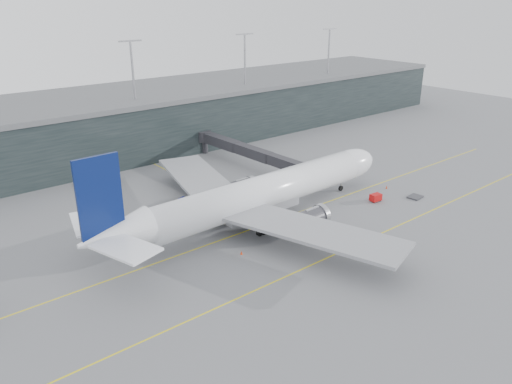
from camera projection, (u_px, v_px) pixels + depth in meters
ground at (236, 223)px, 92.89m from camera, size 320.00×320.00×0.00m
taxiline_a at (250, 230)px, 90.01m from camera, size 160.00×0.25×0.02m
taxiline_b at (313, 264)px, 78.51m from camera, size 160.00×0.25×0.02m
taxiline_lead_main at (199, 187)px, 110.21m from camera, size 0.25×60.00×0.02m
terminal at (103, 124)px, 131.76m from camera, size 240.00×36.00×29.00m
main_aircraft at (260, 194)px, 92.04m from camera, size 67.04×63.14×18.84m
jet_bridge at (248, 151)px, 120.22m from camera, size 4.50×42.62×5.95m
gse_cart at (376, 197)px, 102.11m from camera, size 2.46×1.71×1.59m
baggage_dolly at (415, 197)px, 104.20m from camera, size 3.32×2.80×0.30m
uld_a at (183, 210)px, 96.25m from camera, size 1.95×1.58×1.73m
uld_b at (184, 202)px, 99.48m from camera, size 2.40×2.17×1.79m
uld_c at (209, 200)px, 100.22m from camera, size 2.23×1.82×1.94m
cone_nose at (387, 187)px, 109.03m from camera, size 0.43×0.43×0.69m
cone_wing_stbd at (348, 236)px, 86.95m from camera, size 0.49×0.49×0.77m
cone_wing_port at (247, 194)px, 105.58m from camera, size 0.40×0.40×0.64m
cone_tail at (241, 253)px, 81.40m from camera, size 0.41×0.41×0.66m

